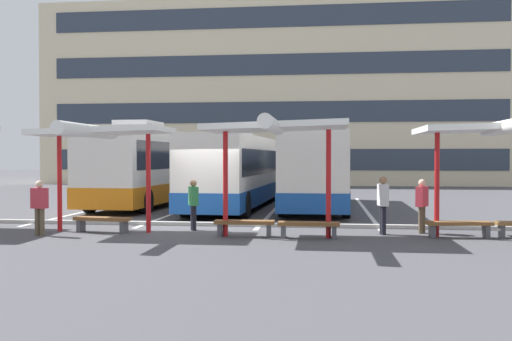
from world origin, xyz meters
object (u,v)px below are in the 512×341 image
at_px(coach_bus_2, 318,170).
at_px(waiting_shelter_2, 276,129).
at_px(bench_3, 309,226).
at_px(waiting_passenger_1, 422,202).
at_px(bench_1, 102,221).
at_px(waiting_shelter_3, 495,131).
at_px(coach_bus_0, 150,167).
at_px(bench_2, 244,224).
at_px(waiting_shelter_1, 100,134).
at_px(coach_bus_1, 237,172).
at_px(waiting_passenger_2, 383,201).
at_px(bench_4, 459,225).
at_px(waiting_passenger_0, 193,202).
at_px(waiting_passenger_3, 40,204).

xyz_separation_m(coach_bus_2, waiting_shelter_2, (-1.04, -9.48, 1.33)).
height_order(bench_3, waiting_passenger_1, waiting_passenger_1).
height_order(coach_bus_2, waiting_shelter_2, coach_bus_2).
relative_size(coach_bus_2, bench_1, 6.35).
height_order(bench_1, waiting_shelter_3, waiting_shelter_3).
xyz_separation_m(coach_bus_0, bench_2, (5.72, -9.61, -1.42)).
bearing_deg(waiting_shelter_1, waiting_passenger_1, 6.44).
height_order(coach_bus_1, waiting_shelter_1, coach_bus_1).
bearing_deg(waiting_shelter_2, waiting_passenger_2, 20.78).
height_order(bench_2, waiting_passenger_1, waiting_passenger_1).
distance_m(waiting_shelter_1, waiting_passenger_1, 9.62).
relative_size(bench_3, bench_4, 0.94).
bearing_deg(waiting_passenger_0, waiting_passenger_1, 1.37).
bearing_deg(waiting_shelter_3, bench_3, -174.44).
relative_size(coach_bus_0, bench_4, 5.88).
relative_size(bench_2, waiting_passenger_0, 1.10).
xyz_separation_m(waiting_passenger_0, waiting_passenger_2, (5.61, -0.27, 0.10)).
xyz_separation_m(waiting_shelter_2, waiting_passenger_2, (2.99, 1.14, -2.01)).
bearing_deg(waiting_passenger_0, waiting_shelter_1, -160.86).
bearing_deg(bench_3, waiting_shelter_3, 5.56).
relative_size(bench_2, waiting_passenger_3, 1.08).
bearing_deg(waiting_shelter_1, waiting_passenger_3, -153.92).
distance_m(waiting_passenger_0, waiting_passenger_1, 6.78).
height_order(coach_bus_1, bench_2, coach_bus_1).
bearing_deg(coach_bus_2, bench_2, -101.87).
bearing_deg(waiting_passenger_1, bench_1, -174.39).
bearing_deg(waiting_shelter_1, coach_bus_1, 72.66).
bearing_deg(bench_3, bench_1, 174.96).
bearing_deg(waiting_passenger_1, waiting_passenger_3, -170.63).
distance_m(bench_2, waiting_passenger_1, 5.25).
bearing_deg(waiting_shelter_3, waiting_shelter_2, -174.23).
relative_size(bench_1, waiting_shelter_2, 0.39).
relative_size(coach_bus_1, waiting_passenger_2, 7.09).
bearing_deg(waiting_shelter_1, bench_2, -3.08).
relative_size(coach_bus_1, bench_1, 6.79).
height_order(coach_bus_2, bench_1, coach_bus_2).
distance_m(waiting_shelter_1, bench_3, 6.62).
bearing_deg(coach_bus_1, waiting_passenger_1, -49.29).
distance_m(bench_4, waiting_passenger_1, 1.33).
bearing_deg(waiting_passenger_2, bench_1, -176.58).
height_order(coach_bus_0, coach_bus_2, coach_bus_0).
bearing_deg(waiting_shelter_2, waiting_shelter_3, 5.77).
distance_m(waiting_shelter_3, waiting_passenger_2, 3.57).
xyz_separation_m(bench_3, bench_4, (4.12, 0.61, 0.00)).
bearing_deg(waiting_shelter_3, coach_bus_0, 143.46).
relative_size(waiting_passenger_0, waiting_passenger_3, 0.98).
bearing_deg(bench_3, waiting_passenger_3, -177.49).
relative_size(bench_2, bench_3, 1.00).
bearing_deg(waiting_passenger_1, waiting_passenger_0, -178.63).
bearing_deg(waiting_shelter_2, waiting_passenger_0, 151.81).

